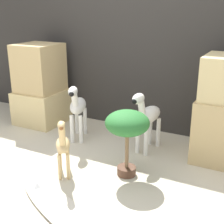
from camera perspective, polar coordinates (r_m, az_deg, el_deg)
ground_plane at (r=2.93m, az=-8.91°, el=-12.95°), size 14.00×14.00×0.00m
wall_back at (r=3.96m, az=4.63°, el=12.53°), size 6.40×0.08×2.20m
rock_pillar_left at (r=4.31m, az=-12.93°, el=4.53°), size 0.59×0.60×1.07m
zebra_right at (r=3.37m, az=6.46°, el=-0.70°), size 0.23×0.55×0.71m
zebra_left at (r=3.67m, az=-6.35°, el=0.94°), size 0.32×0.54×0.71m
giraffe_figurine at (r=2.92m, az=-8.98°, el=-5.95°), size 0.31×0.38×0.61m
potted_palm_front at (r=2.84m, az=2.81°, el=-2.65°), size 0.41×0.41×0.64m
surfboard at (r=2.58m, az=-9.10°, el=-17.36°), size 1.23×0.72×0.08m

